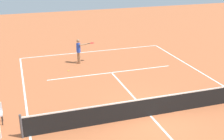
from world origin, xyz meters
name	(u,v)px	position (x,y,z in m)	size (l,w,h in m)	color
ground_plane	(150,116)	(0.00, 0.00, 0.00)	(60.00, 60.00, 0.00)	#B76038
court_lines	(150,116)	(0.00, 0.00, 0.00)	(11.10, 21.55, 0.01)	white
tennis_net	(151,106)	(0.00, 0.00, 0.50)	(11.70, 0.10, 1.07)	#4C4C51
player_serving	(79,49)	(1.55, -8.35, 1.03)	(1.33, 0.46, 1.73)	#9E704C
tennis_ball	(68,71)	(2.61, -7.02, 0.03)	(0.07, 0.07, 0.07)	#CCE033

